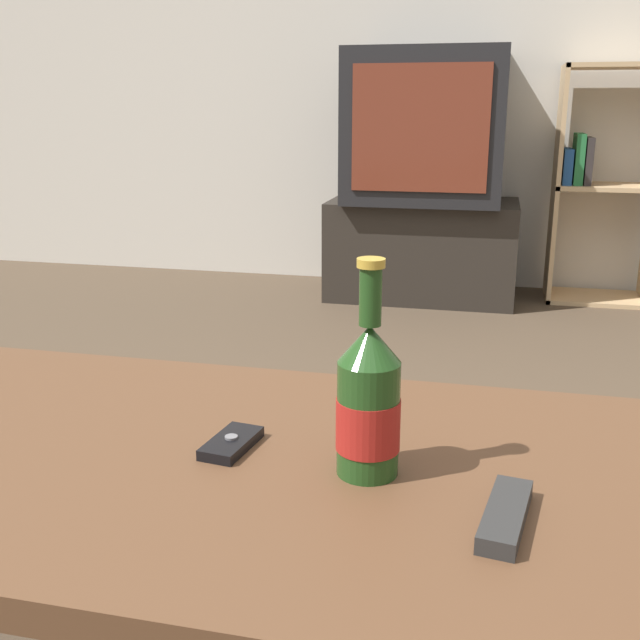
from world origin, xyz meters
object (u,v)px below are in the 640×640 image
object	(u,v)px
tv_stand	(422,249)
beer_bottle	(368,403)
television	(427,127)
cell_phone	(234,443)
bookshelf	(601,182)
remote_control	(505,515)

from	to	relation	value
tv_stand	beer_bottle	size ratio (longest dim) A/B	3.28
television	beer_bottle	size ratio (longest dim) A/B	2.64
cell_phone	tv_stand	bearing A→B (deg)	98.19
bookshelf	cell_phone	world-z (taller)	bookshelf
tv_stand	cell_phone	size ratio (longest dim) A/B	8.38
tv_stand	bookshelf	world-z (taller)	bookshelf
television	cell_phone	size ratio (longest dim) A/B	6.74
cell_phone	remote_control	xyz separation A→B (m)	(0.34, -0.11, 0.00)
bookshelf	cell_phone	size ratio (longest dim) A/B	10.25
cell_phone	bookshelf	bearing A→B (deg)	82.45
tv_stand	television	distance (m)	0.56
beer_bottle	cell_phone	xyz separation A→B (m)	(-0.18, 0.02, -0.08)
television	bookshelf	xyz separation A→B (m)	(0.78, 0.11, -0.24)
tv_stand	bookshelf	size ratio (longest dim) A/B	0.82
cell_phone	remote_control	distance (m)	0.36
beer_bottle	remote_control	distance (m)	0.20
tv_stand	beer_bottle	world-z (taller)	beer_bottle
bookshelf	remote_control	distance (m)	2.93
tv_stand	remote_control	size ratio (longest dim) A/B	5.96
television	remote_control	world-z (taller)	television
television	remote_control	distance (m)	2.83
bookshelf	remote_control	size ratio (longest dim) A/B	7.29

